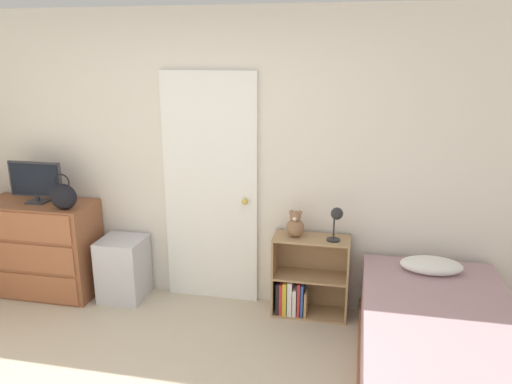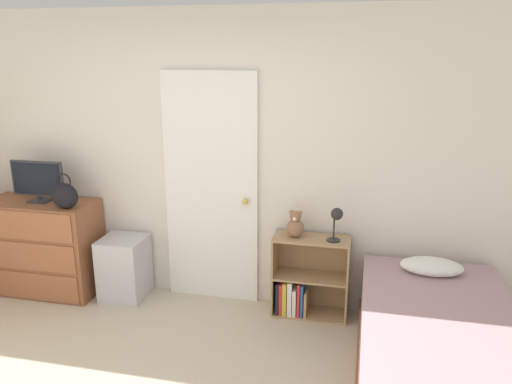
{
  "view_description": "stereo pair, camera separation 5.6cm",
  "coord_description": "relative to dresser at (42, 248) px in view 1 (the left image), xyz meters",
  "views": [
    {
      "loc": [
        1.19,
        -2.06,
        2.2
      ],
      "look_at": [
        0.4,
        1.74,
        1.09
      ],
      "focal_mm": 35.0,
      "sensor_mm": 36.0,
      "label": 1
    },
    {
      "loc": [
        1.25,
        -2.05,
        2.2
      ],
      "look_at": [
        0.4,
        1.74,
        1.09
      ],
      "focal_mm": 35.0,
      "sensor_mm": 36.0,
      "label": 2
    }
  ],
  "objects": [
    {
      "name": "bed",
      "position": [
        3.43,
        -0.73,
        -0.16
      ],
      "size": [
        1.05,
        1.95,
        0.66
      ],
      "color": "brown",
      "rests_on": "ground_plane"
    },
    {
      "name": "wall_back",
      "position": [
        1.63,
        0.29,
        0.84
      ],
      "size": [
        10.0,
        0.06,
        2.55
      ],
      "color": "silver",
      "rests_on": "ground_plane"
    },
    {
      "name": "teddy_bear",
      "position": [
        2.34,
        0.1,
        0.36
      ],
      "size": [
        0.15,
        0.15,
        0.23
      ],
      "color": "#8C6647",
      "rests_on": "bookshelf"
    },
    {
      "name": "door_closed",
      "position": [
        1.57,
        0.23,
        0.58
      ],
      "size": [
        0.84,
        0.09,
        2.04
      ],
      "color": "white",
      "rests_on": "ground_plane"
    },
    {
      "name": "bookshelf",
      "position": [
        2.42,
        0.1,
        -0.16
      ],
      "size": [
        0.64,
        0.28,
        0.7
      ],
      "color": "tan",
      "rests_on": "ground_plane"
    },
    {
      "name": "handbag",
      "position": [
        0.37,
        -0.13,
        0.56
      ],
      "size": [
        0.24,
        0.14,
        0.32
      ],
      "color": "black",
      "rests_on": "dresser"
    },
    {
      "name": "desk_lamp",
      "position": [
        2.68,
        0.06,
        0.47
      ],
      "size": [
        0.13,
        0.12,
        0.29
      ],
      "color": "#262628",
      "rests_on": "bookshelf"
    },
    {
      "name": "storage_bin",
      "position": [
        0.78,
        0.04,
        -0.15
      ],
      "size": [
        0.39,
        0.38,
        0.57
      ],
      "color": "silver",
      "rests_on": "ground_plane"
    },
    {
      "name": "dresser",
      "position": [
        0.0,
        0.0,
        0.0
      ],
      "size": [
        1.02,
        0.47,
        0.88
      ],
      "color": "brown",
      "rests_on": "ground_plane"
    },
    {
      "name": "tv",
      "position": [
        0.01,
        0.01,
        0.64
      ],
      "size": [
        0.51,
        0.16,
        0.38
      ],
      "color": "#2D2D33",
      "rests_on": "dresser"
    }
  ]
}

